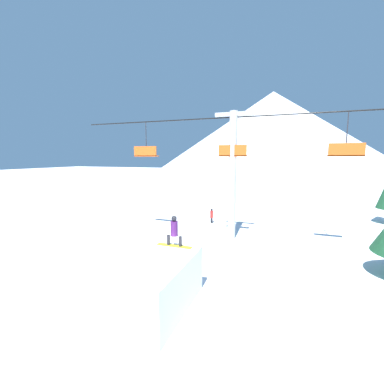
% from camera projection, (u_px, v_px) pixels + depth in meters
% --- Properties ---
extents(ground_plane, '(220.00, 220.00, 0.00)m').
position_uv_depth(ground_plane, '(159.00, 310.00, 9.22)').
color(ground_plane, white).
extents(mountain_ridge, '(66.69, 66.69, 22.38)m').
position_uv_depth(mountain_ridge, '(272.00, 135.00, 68.28)').
color(mountain_ridge, silver).
rests_on(mountain_ridge, ground_plane).
extents(snow_ramp, '(3.11, 3.86, 1.82)m').
position_uv_depth(snow_ramp, '(146.00, 282.00, 9.37)').
color(snow_ramp, white).
rests_on(snow_ramp, ground_plane).
extents(snowboarder, '(1.51, 0.30, 1.28)m').
position_uv_depth(snowboarder, '(174.00, 232.00, 10.46)').
color(snowboarder, yellow).
rests_on(snowboarder, snow_ramp).
extents(chairlift, '(22.42, 0.51, 8.35)m').
position_uv_depth(chairlift, '(233.00, 167.00, 16.62)').
color(chairlift, '#B2B2B7').
rests_on(chairlift, ground_plane).
extents(distant_skier, '(0.24, 0.24, 1.23)m').
position_uv_depth(distant_skier, '(212.00, 215.00, 21.25)').
color(distant_skier, black).
rests_on(distant_skier, ground_plane).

